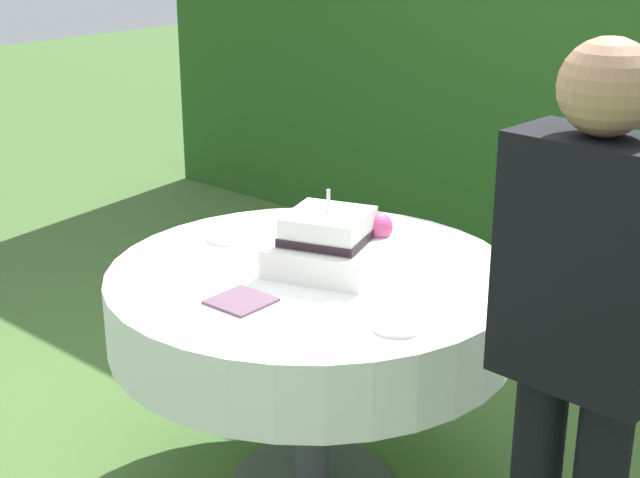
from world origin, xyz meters
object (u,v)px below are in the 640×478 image
wedding_cake (331,243)px  serving_plate_far (227,238)px  cake_table (312,305)px  napkin_stack (241,301)px  serving_plate_near (398,326)px  standing_person (580,348)px

wedding_cake → serving_plate_far: (-0.43, -0.04, -0.08)m
cake_table → napkin_stack: napkin_stack is taller
serving_plate_near → napkin_stack: bearing=-160.0°
standing_person → napkin_stack: bearing=-175.1°
cake_table → serving_plate_near: bearing=-19.1°
serving_plate_far → napkin_stack: (0.41, -0.33, -0.00)m
serving_plate_near → cake_table: bearing=160.9°
standing_person → serving_plate_near: bearing=172.3°
standing_person → wedding_cake: bearing=163.7°
wedding_cake → napkin_stack: 0.38m
serving_plate_far → napkin_stack: 0.53m
wedding_cake → napkin_stack: wedding_cake is taller
wedding_cake → napkin_stack: size_ratio=2.58×
wedding_cake → cake_table: bearing=-121.1°
serving_plate_far → napkin_stack: serving_plate_far is taller
cake_table → standing_person: (1.00, -0.23, 0.27)m
wedding_cake → serving_plate_far: bearing=-174.8°
napkin_stack → standing_person: bearing=4.9°
cake_table → serving_plate_far: bearing=178.0°
serving_plate_far → standing_person: standing_person is taller
cake_table → standing_person: 1.06m
cake_table → serving_plate_near: (0.45, -0.16, 0.12)m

